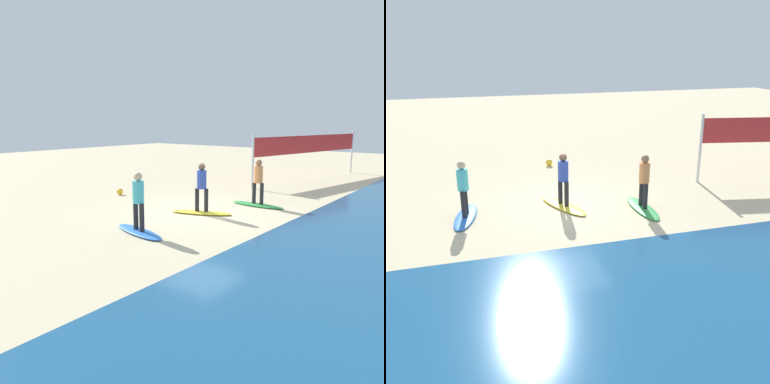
% 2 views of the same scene
% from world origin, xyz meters
% --- Properties ---
extents(ground_plane, '(60.00, 60.00, 0.00)m').
position_xyz_m(ground_plane, '(0.00, 0.00, 0.00)').
color(ground_plane, beige).
extents(surfboard_green, '(0.60, 2.11, 0.09)m').
position_xyz_m(surfboard_green, '(-2.19, 0.98, 0.04)').
color(surfboard_green, green).
rests_on(surfboard_green, ground).
extents(surfer_green, '(0.32, 0.46, 1.64)m').
position_xyz_m(surfer_green, '(-2.19, 0.98, 1.04)').
color(surfer_green, '#232328').
rests_on(surfer_green, surfboard_green).
extents(surfboard_yellow, '(1.31, 2.16, 0.09)m').
position_xyz_m(surfboard_yellow, '(0.10, 0.11, 0.04)').
color(surfboard_yellow, yellow).
rests_on(surfboard_yellow, ground).
extents(surfer_yellow, '(0.32, 0.44, 1.64)m').
position_xyz_m(surfer_yellow, '(0.10, 0.11, 1.04)').
color(surfer_yellow, '#232328').
rests_on(surfer_yellow, surfboard_yellow).
extents(surfboard_blue, '(1.02, 2.17, 0.09)m').
position_xyz_m(surfboard_blue, '(3.08, 0.14, 0.04)').
color(surfboard_blue, blue).
rests_on(surfboard_blue, ground).
extents(surfer_blue, '(0.32, 0.45, 1.64)m').
position_xyz_m(surfer_blue, '(3.08, 0.14, 1.04)').
color(surfer_blue, '#232328').
rests_on(surfer_blue, surfboard_blue).
extents(volleyball_net, '(8.93, 1.85, 2.50)m').
position_xyz_m(volleyball_net, '(-9.73, -0.15, 1.79)').
color(volleyball_net, silver).
rests_on(volleyball_net, ground).
extents(beach_ball, '(0.28, 0.28, 0.28)m').
position_xyz_m(beach_ball, '(-0.56, -4.74, 0.14)').
color(beach_ball, yellow).
rests_on(beach_ball, ground).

